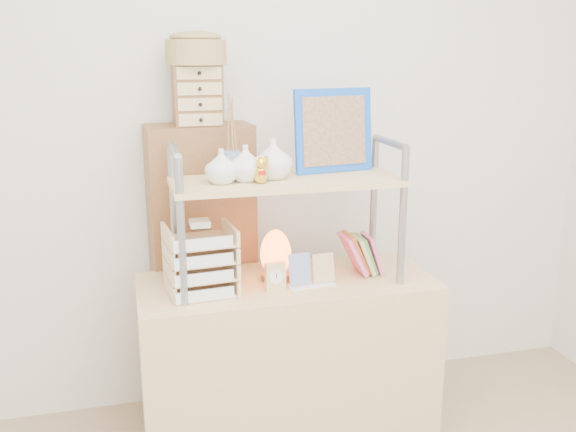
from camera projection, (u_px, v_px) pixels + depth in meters
name	position (u px, v px, depth m)	size (l,w,h in m)	color
room_shell	(367.00, 38.00, 1.62)	(3.42, 3.41, 2.61)	silver
desk	(287.00, 364.00, 2.71)	(1.20, 0.50, 0.75)	tan
cabinet	(203.00, 274.00, 2.90)	(0.45, 0.24, 1.35)	brown
hutch	(284.00, 177.00, 2.51)	(0.90, 0.34, 0.76)	gray
letter_tray	(201.00, 264.00, 2.45)	(0.26, 0.25, 0.29)	tan
salt_lamp	(275.00, 254.00, 2.59)	(0.14, 0.13, 0.21)	brown
desk_clock	(275.00, 277.00, 2.49)	(0.08, 0.04, 0.11)	#D9B875
postcard_stand	(311.00, 277.00, 2.54)	(0.20, 0.07, 0.14)	white
drawer_chest	(198.00, 95.00, 2.68)	(0.20, 0.16, 0.25)	brown
woven_basket	(196.00, 52.00, 2.63)	(0.25, 0.25, 0.10)	olive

